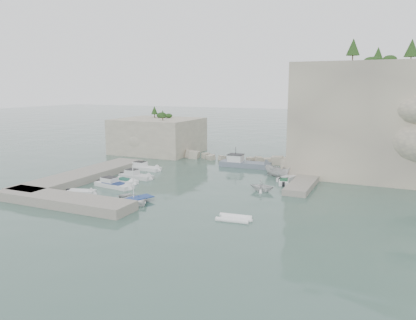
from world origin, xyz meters
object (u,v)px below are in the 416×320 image
at_px(tender_east_c, 287,180).
at_px(motorboat_a, 144,170).
at_px(motorboat_d, 114,187).
at_px(work_boat, 245,167).
at_px(motorboat_e, 81,194).
at_px(rowboat, 134,203).
at_px(motorboat_c, 124,183).
at_px(motorboat_b, 136,178).
at_px(tender_east_b, 284,184).
at_px(tender_east_d, 277,177).
at_px(tender_east_a, 262,191).
at_px(inflatable_dinghy, 234,220).

bearing_deg(tender_east_c, motorboat_a, 111.64).
bearing_deg(motorboat_d, tender_east_c, 42.37).
bearing_deg(work_boat, motorboat_e, -119.36).
distance_m(rowboat, work_boat, 26.55).
bearing_deg(motorboat_c, tender_east_c, 41.30).
height_order(motorboat_a, motorboat_e, motorboat_a).
height_order(motorboat_b, tender_east_b, motorboat_b).
xyz_separation_m(motorboat_a, tender_east_d, (21.34, 4.02, 0.00)).
relative_size(motorboat_b, motorboat_d, 0.89).
distance_m(motorboat_c, tender_east_d, 22.91).
relative_size(motorboat_a, motorboat_d, 1.00).
bearing_deg(motorboat_a, tender_east_a, -10.32).
distance_m(motorboat_a, work_boat, 17.05).
distance_m(motorboat_b, tender_east_c, 22.45).
xyz_separation_m(motorboat_d, work_boat, (11.58, 20.88, 0.00)).
distance_m(tender_east_b, tender_east_c, 2.37).
bearing_deg(tender_east_d, inflatable_dinghy, -148.26).
bearing_deg(tender_east_b, motorboat_c, 100.76).
height_order(inflatable_dinghy, tender_east_d, tender_east_d).
height_order(motorboat_c, tender_east_a, tender_east_a).
relative_size(motorboat_e, inflatable_dinghy, 1.02).
xyz_separation_m(motorboat_b, tender_east_a, (19.38, 0.44, 0.00)).
xyz_separation_m(tender_east_c, tender_east_d, (-1.97, 1.70, 0.00)).
relative_size(motorboat_d, tender_east_b, 1.67).
bearing_deg(motorboat_a, tender_east_b, 3.44).
height_order(rowboat, inflatable_dinghy, rowboat).
xyz_separation_m(motorboat_e, tender_east_a, (20.50, 11.07, 0.00)).
relative_size(motorboat_e, tender_east_b, 1.00).
bearing_deg(motorboat_a, motorboat_c, -70.67).
height_order(inflatable_dinghy, tender_east_a, tender_east_a).
distance_m(inflatable_dinghy, tender_east_b, 17.83).
bearing_deg(tender_east_c, tender_east_d, 65.21).
height_order(motorboat_d, tender_east_b, motorboat_d).
bearing_deg(motorboat_d, tender_east_b, 37.57).
bearing_deg(tender_east_b, tender_east_a, 150.70).
bearing_deg(tender_east_a, work_boat, 27.54).
relative_size(motorboat_a, motorboat_e, 1.66).
height_order(motorboat_c, motorboat_d, motorboat_d).
height_order(tender_east_d, work_boat, work_boat).
xyz_separation_m(inflatable_dinghy, tender_east_c, (0.73, 20.18, 0.00)).
bearing_deg(tender_east_b, motorboat_e, 113.77).
bearing_deg(tender_east_a, motorboat_a, 76.67).
bearing_deg(motorboat_c, tender_east_b, 36.01).
height_order(tender_east_b, work_boat, work_boat).
height_order(motorboat_c, work_boat, work_boat).
xyz_separation_m(motorboat_e, rowboat, (8.29, -0.40, 0.00)).
relative_size(tender_east_a, tender_east_c, 0.71).
xyz_separation_m(tender_east_c, work_boat, (-8.99, 6.94, 0.00)).
xyz_separation_m(tender_east_b, tender_east_d, (-2.01, 4.07, 0.00)).
bearing_deg(motorboat_c, inflatable_dinghy, -11.18).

